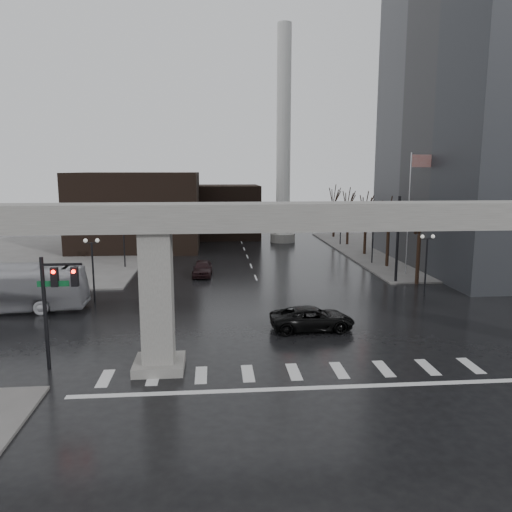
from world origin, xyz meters
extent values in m
plane|color=black|center=(0.00, 0.00, 0.00)|extent=(160.00, 160.00, 0.00)
cube|color=slate|center=(26.00, 36.00, 0.07)|extent=(28.00, 36.00, 0.15)
cube|color=slate|center=(-26.00, 36.00, 0.07)|extent=(28.00, 36.00, 0.15)
cube|color=#999791|center=(0.00, 0.00, 8.00)|extent=(48.00, 2.20, 1.40)
cube|color=#999791|center=(-7.00, 0.00, 3.65)|extent=(1.60, 1.60, 7.30)
cube|color=#999791|center=(-7.00, 0.00, 0.25)|extent=(2.60, 2.60, 0.50)
cube|color=black|center=(-14.00, 42.00, 5.00)|extent=(16.00, 14.00, 10.00)
cube|color=black|center=(-2.00, 52.00, 4.00)|extent=(10.00, 10.00, 8.00)
cylinder|color=white|center=(6.00, 46.00, 15.00)|extent=(2.00, 2.00, 30.00)
cylinder|color=#999791|center=(6.00, 46.00, 0.60)|extent=(3.60, 3.60, 1.20)
cylinder|color=black|center=(12.80, 18.80, 4.00)|extent=(0.24, 0.24, 8.00)
cylinder|color=black|center=(6.80, 18.80, 7.20)|extent=(12.00, 0.18, 0.18)
cube|color=black|center=(9.80, 18.80, 6.55)|extent=(0.35, 0.30, 1.00)
cube|color=black|center=(6.30, 18.80, 6.55)|extent=(0.35, 0.30, 1.00)
cube|color=black|center=(2.80, 18.80, 6.55)|extent=(0.35, 0.30, 1.00)
sphere|color=#FF0C05|center=(9.80, 18.62, 6.85)|extent=(0.20, 0.20, 0.20)
cube|color=#0B5126|center=(11.30, 18.80, 7.00)|extent=(1.80, 0.05, 0.35)
cube|color=#0B5126|center=(4.80, 18.80, 7.00)|extent=(1.80, 0.05, 0.35)
cylinder|color=black|center=(-12.80, 0.50, 3.00)|extent=(0.20, 0.20, 6.00)
cylinder|color=black|center=(-11.80, 0.50, 5.60)|extent=(2.00, 0.14, 0.14)
cube|color=black|center=(-12.20, 0.50, 4.95)|extent=(0.35, 0.30, 1.00)
cube|color=black|center=(-11.20, 0.50, 4.95)|extent=(0.35, 0.30, 1.00)
cube|color=#0B5126|center=(-12.30, 0.50, 4.60)|extent=(1.60, 0.05, 0.30)
cylinder|color=silver|center=(15.00, 22.00, 6.00)|extent=(0.12, 0.12, 12.00)
cube|color=#B32913|center=(16.00, 22.00, 11.20)|extent=(2.00, 0.03, 1.20)
cylinder|color=black|center=(13.50, 14.00, 2.40)|extent=(0.14, 0.14, 4.80)
cube|color=black|center=(13.50, 14.00, 4.75)|extent=(0.90, 0.06, 0.06)
sphere|color=silver|center=(13.05, 14.00, 4.95)|extent=(0.32, 0.32, 0.32)
sphere|color=silver|center=(13.95, 14.00, 4.95)|extent=(0.32, 0.32, 0.32)
cylinder|color=black|center=(13.50, 28.00, 2.40)|extent=(0.14, 0.14, 4.80)
cube|color=black|center=(13.50, 28.00, 4.75)|extent=(0.90, 0.06, 0.06)
sphere|color=silver|center=(13.05, 28.00, 4.95)|extent=(0.32, 0.32, 0.32)
sphere|color=silver|center=(13.95, 28.00, 4.95)|extent=(0.32, 0.32, 0.32)
cylinder|color=black|center=(13.50, 42.00, 2.40)|extent=(0.14, 0.14, 4.80)
cube|color=black|center=(13.50, 42.00, 4.75)|extent=(0.90, 0.06, 0.06)
sphere|color=silver|center=(13.05, 42.00, 4.95)|extent=(0.32, 0.32, 0.32)
sphere|color=silver|center=(13.95, 42.00, 4.95)|extent=(0.32, 0.32, 0.32)
cylinder|color=black|center=(-13.50, 14.00, 2.40)|extent=(0.14, 0.14, 4.80)
cube|color=black|center=(-13.50, 14.00, 4.75)|extent=(0.90, 0.06, 0.06)
sphere|color=silver|center=(-13.95, 14.00, 4.95)|extent=(0.32, 0.32, 0.32)
sphere|color=silver|center=(-13.05, 14.00, 4.95)|extent=(0.32, 0.32, 0.32)
cylinder|color=black|center=(-13.50, 28.00, 2.40)|extent=(0.14, 0.14, 4.80)
cube|color=black|center=(-13.50, 28.00, 4.75)|extent=(0.90, 0.06, 0.06)
sphere|color=silver|center=(-13.95, 28.00, 4.95)|extent=(0.32, 0.32, 0.32)
sphere|color=silver|center=(-13.05, 28.00, 4.95)|extent=(0.32, 0.32, 0.32)
cylinder|color=black|center=(-13.50, 42.00, 2.40)|extent=(0.14, 0.14, 4.80)
cube|color=black|center=(-13.50, 42.00, 4.75)|extent=(0.90, 0.06, 0.06)
sphere|color=silver|center=(-13.95, 42.00, 4.95)|extent=(0.32, 0.32, 0.32)
sphere|color=silver|center=(-13.05, 42.00, 4.95)|extent=(0.32, 0.32, 0.32)
cylinder|color=black|center=(14.50, 18.00, 2.27)|extent=(0.34, 0.34, 4.55)
cylinder|color=black|center=(14.50, 18.00, 6.01)|extent=(0.12, 1.52, 2.98)
cylinder|color=black|center=(15.00, 18.25, 5.78)|extent=(0.83, 1.14, 2.51)
cylinder|color=black|center=(14.50, 26.00, 2.33)|extent=(0.34, 0.34, 4.66)
cylinder|color=black|center=(14.50, 26.00, 6.15)|extent=(0.12, 1.55, 3.05)
cylinder|color=black|center=(15.00, 26.25, 5.91)|extent=(0.85, 1.16, 2.57)
cylinder|color=black|center=(14.50, 34.00, 2.38)|extent=(0.34, 0.34, 4.76)
cylinder|color=black|center=(14.50, 34.00, 6.29)|extent=(0.12, 1.59, 3.11)
cylinder|color=black|center=(15.00, 34.25, 6.05)|extent=(0.86, 1.18, 2.62)
cylinder|color=black|center=(14.50, 42.00, 2.43)|extent=(0.34, 0.34, 4.87)
cylinder|color=black|center=(14.50, 42.00, 6.43)|extent=(0.12, 1.62, 3.18)
cylinder|color=black|center=(15.00, 42.25, 6.18)|extent=(0.88, 1.20, 2.68)
cylinder|color=black|center=(14.50, 50.00, 2.48)|extent=(0.34, 0.34, 4.97)
cylinder|color=black|center=(14.50, 50.00, 6.57)|extent=(0.12, 1.65, 3.25)
cylinder|color=black|center=(15.00, 50.25, 6.31)|extent=(0.89, 1.23, 2.74)
imported|color=black|center=(2.31, 5.76, 0.76)|extent=(5.59, 2.74, 1.53)
imported|color=black|center=(-5.18, 23.32, 0.77)|extent=(2.05, 4.60, 1.54)
camera|label=1|loc=(-4.08, -25.24, 10.37)|focal=35.00mm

